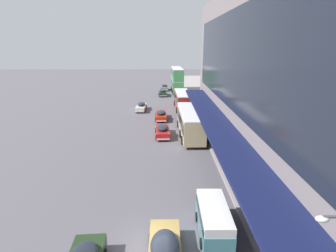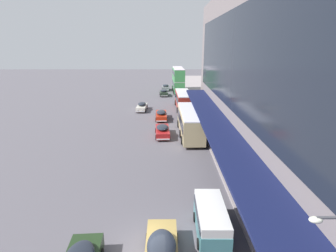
% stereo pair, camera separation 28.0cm
% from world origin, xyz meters
% --- Properties ---
extents(ground, '(240.00, 240.00, 0.00)m').
position_xyz_m(ground, '(0.00, 0.00, 0.00)').
color(ground, '#57535A').
extents(transit_bus_kerbside_front, '(2.99, 10.66, 3.33)m').
position_xyz_m(transit_bus_kerbside_front, '(4.18, 20.46, 1.90)').
color(transit_bus_kerbside_front, tan).
rests_on(transit_bus_kerbside_front, ground).
extents(transit_bus_kerbside_rear, '(2.97, 9.60, 3.12)m').
position_xyz_m(transit_bus_kerbside_rear, '(4.25, 35.42, 1.80)').
color(transit_bus_kerbside_rear, '#A92E24').
rests_on(transit_bus_kerbside_rear, ground).
extents(transit_bus_kerbside_far, '(2.90, 11.49, 6.00)m').
position_xyz_m(transit_bus_kerbside_far, '(4.07, 54.28, 3.23)').
color(transit_bus_kerbside_far, '#429B51').
rests_on(transit_bus_kerbside_far, ground).
extents(sedan_second_mid, '(1.90, 4.78, 1.58)m').
position_xyz_m(sedan_second_mid, '(0.84, -0.77, 0.78)').
color(sedan_second_mid, olive).
rests_on(sedan_second_mid, ground).
extents(sedan_lead_mid, '(1.91, 4.93, 1.48)m').
position_xyz_m(sedan_lead_mid, '(0.27, 28.24, 0.74)').
color(sedan_lead_mid, '#B32712').
rests_on(sedan_lead_mid, ground).
extents(sedan_second_near, '(2.04, 4.80, 1.54)m').
position_xyz_m(sedan_second_near, '(0.58, 20.10, 0.77)').
color(sedan_second_near, '#AA1C1D').
rests_on(sedan_second_near, ground).
extents(sedan_trailing_near, '(1.88, 4.84, 1.46)m').
position_xyz_m(sedan_trailing_near, '(-3.37, 34.33, 0.73)').
color(sedan_trailing_near, beige).
rests_on(sedan_trailing_near, ground).
extents(sedan_far_back, '(2.08, 4.40, 1.51)m').
position_xyz_m(sedan_far_back, '(0.48, 48.69, 0.75)').
color(sedan_far_back, '#263627').
rests_on(sedan_far_back, ground).
extents(sedan_lead_near, '(2.00, 4.38, 1.57)m').
position_xyz_m(sedan_lead_near, '(0.88, 56.72, 0.78)').
color(sedan_lead_near, gray).
rests_on(sedan_lead_near, ground).
extents(vw_van, '(1.95, 4.57, 1.96)m').
position_xyz_m(vw_van, '(3.87, 1.60, 1.10)').
color(vw_van, teal).
rests_on(vw_van, ground).
extents(pedestrian_at_kerb, '(0.44, 0.50, 1.86)m').
position_xyz_m(pedestrian_at_kerb, '(6.62, 4.37, 1.18)').
color(pedestrian_at_kerb, '#302813').
rests_on(pedestrian_at_kerb, sidewalk_kerb).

